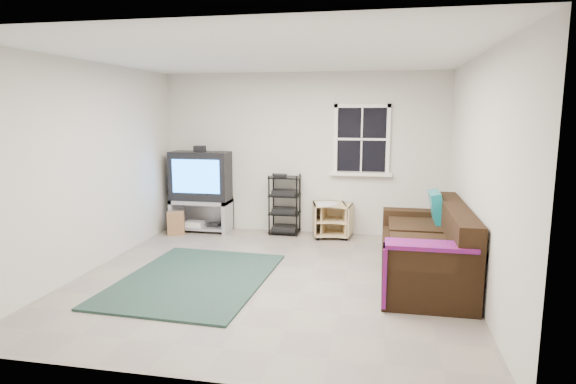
% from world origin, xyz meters
% --- Properties ---
extents(room, '(4.60, 4.62, 4.60)m').
position_xyz_m(room, '(0.95, 2.27, 1.48)').
color(room, gray).
rests_on(room, ground).
extents(tv_unit, '(0.97, 0.49, 1.43)m').
position_xyz_m(tv_unit, '(-1.66, 2.03, 0.78)').
color(tv_unit, '#A3A3AB').
rests_on(tv_unit, ground).
extents(av_rack, '(0.49, 0.36, 0.98)m').
position_xyz_m(av_rack, '(-0.26, 2.10, 0.43)').
color(av_rack, black).
rests_on(av_rack, ground).
extents(side_table_left, '(0.49, 0.49, 0.53)m').
position_xyz_m(side_table_left, '(0.61, 2.09, 0.28)').
color(side_table_left, '#D2B681').
rests_on(side_table_left, ground).
extents(side_table_right, '(0.59, 0.59, 0.57)m').
position_xyz_m(side_table_right, '(0.47, 2.06, 0.32)').
color(side_table_right, '#D2B681').
rests_on(side_table_right, ground).
extents(sofa, '(0.95, 2.15, 0.98)m').
position_xyz_m(sofa, '(1.84, 0.29, 0.35)').
color(sofa, black).
rests_on(sofa, ground).
extents(shag_rug, '(1.74, 2.33, 0.03)m').
position_xyz_m(shag_rug, '(-0.87, -0.26, 0.01)').
color(shag_rug, black).
rests_on(shag_rug, ground).
extents(paper_bag, '(0.31, 0.25, 0.38)m').
position_xyz_m(paper_bag, '(-1.98, 1.71, 0.19)').
color(paper_bag, brown).
rests_on(paper_bag, ground).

